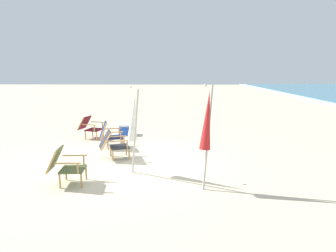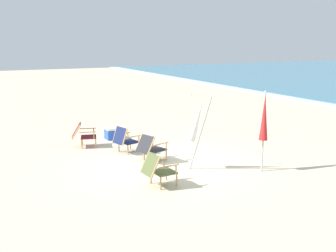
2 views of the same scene
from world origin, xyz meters
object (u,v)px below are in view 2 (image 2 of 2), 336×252
(cooler_box, at_px, (111,133))
(beach_chair_front_left, at_px, (83,134))
(umbrella_furled_red, at_px, (264,119))
(umbrella_furled_white, at_px, (197,121))
(beach_chair_back_left, at_px, (158,169))
(beach_chair_back_right, at_px, (125,139))
(beach_chair_far_center, at_px, (151,147))

(cooler_box, bearing_deg, beach_chair_front_left, -61.64)
(umbrella_furled_red, bearing_deg, umbrella_furled_white, -116.20)
(umbrella_furled_red, relative_size, cooler_box, 4.33)
(beach_chair_back_left, height_order, cooler_box, beach_chair_back_left)
(beach_chair_back_right, xyz_separation_m, umbrella_furled_red, (3.17, 2.62, 0.96))
(umbrella_furled_white, bearing_deg, beach_chair_front_left, -150.96)
(umbrella_furled_white, bearing_deg, umbrella_furled_red, 63.80)
(beach_chair_front_left, xyz_separation_m, umbrella_furled_white, (3.67, 2.04, 0.91))
(cooler_box, bearing_deg, beach_chair_back_right, -5.27)
(beach_chair_back_right, xyz_separation_m, beach_chair_far_center, (1.14, 0.34, -0.01))
(beach_chair_front_left, bearing_deg, beach_chair_far_center, 28.35)
(beach_chair_front_left, xyz_separation_m, umbrella_furled_red, (4.43, 3.57, 0.97))
(beach_chair_back_right, relative_size, cooler_box, 1.66)
(beach_chair_front_left, relative_size, umbrella_furled_white, 0.44)
(beach_chair_back_left, distance_m, cooler_box, 4.87)
(umbrella_furled_white, bearing_deg, beach_chair_back_left, -67.84)
(beach_chair_back_right, distance_m, beach_chair_back_left, 3.00)
(beach_chair_back_right, distance_m, umbrella_furled_red, 4.22)
(beach_chair_far_center, bearing_deg, umbrella_furled_white, 30.30)
(beach_chair_back_left, bearing_deg, beach_chair_far_center, 160.72)
(beach_chair_front_left, relative_size, beach_chair_far_center, 0.98)
(beach_chair_back_right, xyz_separation_m, cooler_box, (-1.86, 0.17, -0.23))
(umbrella_furled_red, height_order, umbrella_furled_white, umbrella_furled_red)
(beach_chair_back_right, relative_size, umbrella_furled_red, 0.38)
(beach_chair_front_left, bearing_deg, cooler_box, 118.36)
(beach_chair_back_left, xyz_separation_m, umbrella_furled_red, (0.19, 2.92, 0.96))
(beach_chair_back_right, relative_size, beach_chair_back_left, 1.03)
(umbrella_furled_white, relative_size, cooler_box, 4.15)
(beach_chair_far_center, relative_size, umbrella_furled_red, 0.43)
(beach_chair_far_center, height_order, umbrella_furled_red, umbrella_furled_red)
(beach_chair_back_right, height_order, beach_chair_front_left, beach_chair_back_right)
(umbrella_furled_red, height_order, cooler_box, umbrella_furled_red)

